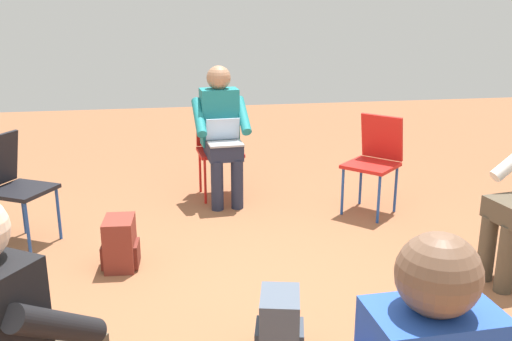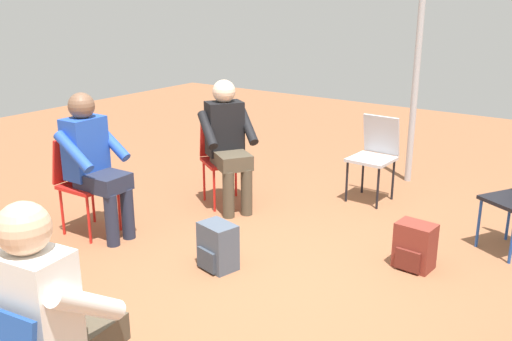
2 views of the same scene
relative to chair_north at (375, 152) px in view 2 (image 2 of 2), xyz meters
The scene contains 10 objects.
ground_plane 2.17m from the chair_north, 84.71° to the right, with size 14.00×14.00×0.00m, color brown.
chair_north is the anchor object (origin of this frame).
chair_northwest 1.53m from the chair_north, 141.63° to the right, with size 0.58×0.56×0.85m.
chair_west 2.82m from the chair_north, 127.48° to the right, with size 0.45×0.41×0.85m.
person_in_white 3.94m from the chair_north, 86.21° to the right, with size 0.54×0.55×1.24m.
person_in_black 1.49m from the chair_north, 135.51° to the right, with size 0.63×0.63×1.24m.
person_in_blue 2.72m from the chair_north, 124.77° to the right, with size 0.53×0.50×1.24m.
backpack_near_laptop_user 1.58m from the chair_north, 53.91° to the right, with size 0.29×0.26×0.36m.
backpack_by_empty_chair 2.17m from the chair_north, 98.34° to the right, with size 0.32×0.29×0.36m.
tent_pole_near 1.03m from the chair_north, 84.41° to the left, with size 0.07×0.07×2.34m, color #B2B2B7.
Camera 2 is at (2.03, -3.07, 2.02)m, focal length 40.00 mm.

